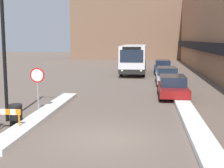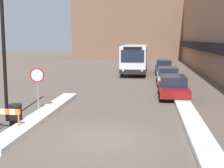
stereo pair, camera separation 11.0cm
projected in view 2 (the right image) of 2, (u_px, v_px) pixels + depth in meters
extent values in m
plane|color=#66564C|center=(106.00, 139.00, 12.04)|extent=(160.00, 160.00, 0.00)
cube|color=black|center=(201.00, 46.00, 34.33)|extent=(0.50, 60.00, 0.90)
cube|color=brown|center=(142.00, 18.00, 60.33)|extent=(26.00, 8.00, 15.82)
cube|color=silver|center=(43.00, 114.00, 15.57)|extent=(0.90, 10.82, 0.23)
cube|color=silver|center=(194.00, 125.00, 13.60)|extent=(0.90, 10.82, 0.23)
cube|color=silver|center=(135.00, 57.00, 34.96)|extent=(2.55, 10.45, 2.69)
cube|color=black|center=(135.00, 67.00, 35.11)|extent=(2.57, 10.47, 0.47)
cube|color=#192333|center=(135.00, 54.00, 34.90)|extent=(2.57, 9.62, 0.74)
cube|color=#192333|center=(133.00, 56.00, 29.75)|extent=(2.24, 0.03, 1.21)
cube|color=black|center=(133.00, 48.00, 29.65)|extent=(1.78, 0.03, 0.28)
sphere|color=#F2EAC6|center=(123.00, 71.00, 30.05)|extent=(0.20, 0.20, 0.20)
sphere|color=#F2EAC6|center=(142.00, 71.00, 29.83)|extent=(0.20, 0.20, 0.20)
cylinder|color=black|center=(122.00, 71.00, 32.09)|extent=(0.28, 1.05, 1.05)
cylinder|color=black|center=(145.00, 72.00, 31.82)|extent=(0.28, 1.05, 1.05)
cylinder|color=black|center=(127.00, 66.00, 38.46)|extent=(0.28, 1.05, 1.05)
cylinder|color=black|center=(146.00, 66.00, 38.18)|extent=(0.28, 1.05, 1.05)
cube|color=maroon|center=(173.00, 89.00, 20.59)|extent=(1.83, 4.51, 0.51)
cube|color=#192333|center=(173.00, 81.00, 20.62)|extent=(1.61, 2.48, 0.64)
cylinder|color=black|center=(188.00, 96.00, 19.15)|extent=(0.20, 0.67, 0.67)
cylinder|color=black|center=(161.00, 96.00, 19.34)|extent=(0.20, 0.67, 0.67)
cylinder|color=black|center=(183.00, 89.00, 21.89)|extent=(0.20, 0.67, 0.67)
cylinder|color=black|center=(159.00, 89.00, 22.09)|extent=(0.20, 0.67, 0.67)
cube|color=#B7B7BC|center=(168.00, 78.00, 26.66)|extent=(1.81, 4.75, 0.55)
cube|color=#192333|center=(168.00, 71.00, 26.69)|extent=(1.59, 2.61, 0.65)
cylinder|color=black|center=(179.00, 83.00, 25.15)|extent=(0.20, 0.61, 0.61)
cylinder|color=black|center=(158.00, 83.00, 25.35)|extent=(0.20, 0.61, 0.61)
cylinder|color=black|center=(176.00, 78.00, 28.04)|extent=(0.20, 0.61, 0.61)
cylinder|color=black|center=(158.00, 78.00, 28.24)|extent=(0.20, 0.61, 0.61)
cube|color=navy|center=(164.00, 69.00, 34.52)|extent=(1.77, 4.78, 0.59)
cube|color=#192333|center=(164.00, 63.00, 34.55)|extent=(1.56, 2.63, 0.69)
cylinder|color=black|center=(172.00, 72.00, 33.00)|extent=(0.20, 0.64, 0.64)
cylinder|color=black|center=(157.00, 72.00, 33.19)|extent=(0.20, 0.64, 0.64)
cylinder|color=black|center=(170.00, 70.00, 35.92)|extent=(0.20, 0.64, 0.64)
cylinder|color=black|center=(156.00, 70.00, 36.11)|extent=(0.20, 0.64, 0.64)
cylinder|color=gray|center=(38.00, 91.00, 16.05)|extent=(0.07, 0.07, 2.37)
cylinder|color=red|center=(37.00, 75.00, 15.91)|extent=(0.76, 0.03, 0.76)
cylinder|color=white|center=(37.00, 75.00, 15.90)|extent=(0.62, 0.01, 0.62)
cylinder|color=black|center=(4.00, 47.00, 14.19)|extent=(0.16, 0.16, 6.91)
cylinder|color=black|center=(16.00, 116.00, 13.94)|extent=(0.56, 0.56, 0.85)
cylinder|color=black|center=(15.00, 105.00, 13.87)|extent=(0.59, 0.59, 0.10)
cylinder|color=orange|center=(19.00, 123.00, 13.00)|extent=(0.06, 0.06, 0.70)
cube|color=white|center=(3.00, 112.00, 13.02)|extent=(0.22, 0.04, 0.24)
cube|color=orange|center=(8.00, 112.00, 12.99)|extent=(0.22, 0.04, 0.24)
cube|color=white|center=(13.00, 112.00, 12.96)|extent=(0.22, 0.04, 0.24)
cube|color=orange|center=(18.00, 112.00, 12.94)|extent=(0.22, 0.04, 0.24)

